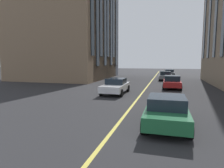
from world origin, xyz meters
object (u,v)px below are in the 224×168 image
Objects in this scene: car_grey_oncoming at (169,73)px; car_red_far at (172,82)px; car_green_near at (167,110)px; car_grey_parked_b at (165,76)px; car_white_mid at (116,86)px.

car_red_far is (-16.89, -0.09, -0.00)m from car_grey_oncoming.
car_grey_parked_b is (21.82, 0.20, -0.00)m from car_green_near.
car_white_mid is at bearing 29.57° from car_green_near.
car_red_far is 1.00× the size of car_grey_parked_b.
car_red_far is 9.31m from car_grey_parked_b.
car_red_far is 12.55m from car_green_near.
car_white_mid is 1.13× the size of car_grey_parked_b.
car_grey_oncoming is 1.13× the size of car_red_far.
car_green_near is (-29.43, 0.45, 0.00)m from car_grey_oncoming.
car_grey_oncoming and car_white_mid have the same top height.
car_grey_oncoming is 1.13× the size of car_grey_parked_b.
car_white_mid is at bearing 163.15° from car_grey_parked_b.
car_white_mid is at bearing 167.25° from car_grey_oncoming.
car_green_near is at bearing 179.12° from car_grey_oncoming.
car_grey_oncoming is 29.44m from car_green_near.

